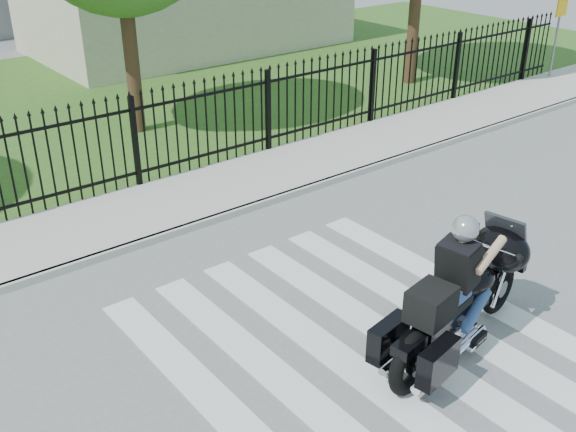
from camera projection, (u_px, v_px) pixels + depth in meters
ground at (363, 345)px, 8.39m from camera, size 120.00×120.00×0.00m
crosswalk at (363, 345)px, 8.39m from camera, size 5.00×5.50×0.01m
sidewalk at (166, 205)px, 11.88m from camera, size 40.00×2.00×0.12m
curb at (196, 225)px, 11.18m from camera, size 40.00×0.12×0.12m
grass_strip at (29, 112)px, 16.83m from camera, size 40.00×12.00×0.02m
iron_fence at (135, 144)px, 12.21m from camera, size 26.00×0.04×1.80m
motorcycle_rider at (459, 296)px, 7.98m from camera, size 2.85×1.24×1.90m
traffic_sign at (560, 18)px, 18.75m from camera, size 0.50×0.08×2.28m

